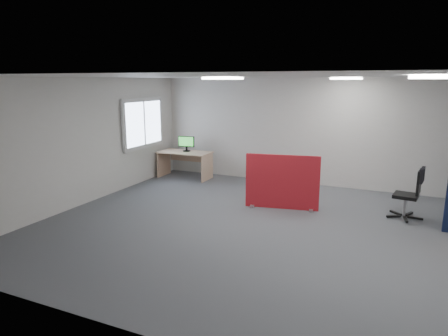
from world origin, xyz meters
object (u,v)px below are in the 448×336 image
(office_chair, at_px, (412,190))
(second_desk, at_px, (186,158))
(red_divider, at_px, (282,183))
(monitor_second, at_px, (186,143))

(office_chair, bearing_deg, second_desk, 176.21)
(office_chair, bearing_deg, red_divider, -162.93)
(red_divider, height_order, second_desk, red_divider)
(second_desk, height_order, monitor_second, monitor_second)
(red_divider, bearing_deg, second_desk, 143.21)
(second_desk, bearing_deg, monitor_second, 83.58)
(second_desk, xyz_separation_m, office_chair, (5.65, -1.18, 0.03))
(red_divider, xyz_separation_m, second_desk, (-3.19, 1.57, -0.02))
(red_divider, xyz_separation_m, office_chair, (2.46, 0.39, 0.02))
(second_desk, bearing_deg, office_chair, -11.84)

